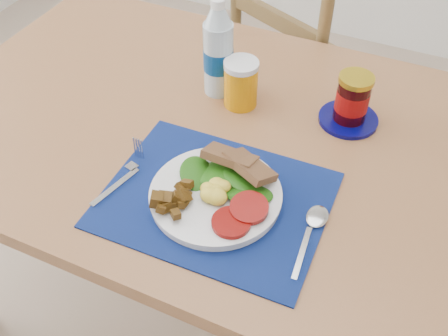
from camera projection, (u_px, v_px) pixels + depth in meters
name	position (u px, v px, depth m)	size (l,w,h in m)	color
table	(219.00, 153.00, 1.26)	(1.40, 0.90, 0.75)	brown
chair_far	(297.00, 47.00, 1.76)	(0.56, 0.55, 1.15)	brown
placemat	(216.00, 199.00, 1.04)	(0.44, 0.34, 0.00)	black
breakfast_plate	(212.00, 193.00, 1.03)	(0.26, 0.26, 0.06)	silver
fork	(126.00, 174.00, 1.09)	(0.04, 0.18, 0.00)	#B2B5BA
spoon	(313.00, 228.00, 0.99)	(0.04, 0.18, 0.01)	#B2B5BA
water_bottle	(218.00, 53.00, 1.23)	(0.07, 0.07, 0.24)	#ADBFCC
juice_glass	(241.00, 85.00, 1.23)	(0.08, 0.08, 0.11)	orange
jam_on_saucer	(352.00, 102.00, 1.18)	(0.14, 0.14, 0.12)	#04054C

